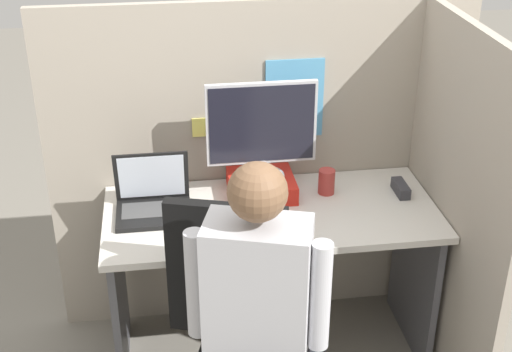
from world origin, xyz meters
name	(u,v)px	position (x,y,z in m)	size (l,w,h in m)	color
cubicle_panel_back	(260,168)	(0.00, 0.65, 0.77)	(1.89, 0.05, 1.54)	gray
cubicle_panel_right	(443,200)	(0.72, 0.25, 0.77)	(0.04, 1.24, 1.54)	gray
desk	(271,248)	(0.00, 0.31, 0.55)	(1.39, 0.62, 0.74)	beige
paper_box	(261,185)	(-0.02, 0.46, 0.78)	(0.28, 0.26, 0.08)	red
monitor	(262,129)	(-0.02, 0.47, 1.04)	(0.46, 0.20, 0.43)	#B2B2B7
laptop	(153,202)	(-0.49, 0.37, 0.79)	(0.31, 0.24, 0.25)	black
mouse	(207,217)	(-0.27, 0.27, 0.75)	(0.07, 0.05, 0.03)	gray
stapler	(401,188)	(0.58, 0.38, 0.76)	(0.05, 0.14, 0.05)	#2D2D33
carrot_toy	(261,226)	(-0.07, 0.16, 0.76)	(0.05, 0.12, 0.05)	orange
office_chair	(245,345)	(-0.19, -0.25, 0.52)	(0.58, 0.62, 1.02)	black
person	(264,319)	(-0.14, -0.40, 0.75)	(0.46, 0.46, 1.29)	black
coffee_mug	(327,182)	(0.26, 0.43, 0.79)	(0.07, 0.07, 0.11)	#A3332D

